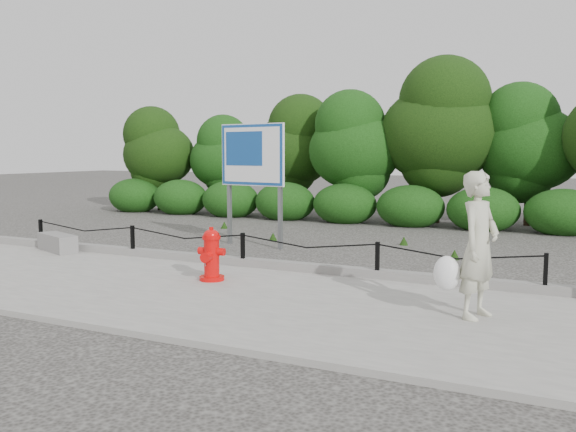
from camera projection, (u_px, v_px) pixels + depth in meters
The scene contains 9 objects.
ground at pixel (243, 270), 10.92m from camera, with size 90.00×90.00×0.00m, color #2D2B28.
sidewalk at pixel (176, 291), 9.13m from camera, with size 14.00×4.00×0.08m, color gray.
curb at pixel (244, 262), 10.95m from camera, with size 14.00×0.22×0.14m, color slate.
chain_barrier at pixel (243, 245), 10.87m from camera, with size 10.06×0.06×0.60m.
treeline at pixel (423, 140), 18.19m from camera, with size 20.01×3.53×4.79m.
fire_hydrant at pixel (211, 255), 9.66m from camera, with size 0.45×0.47×0.85m.
pedestrian at pixel (477, 247), 7.43m from camera, with size 0.82×0.76×1.80m.
concrete_block at pixel (58, 243), 12.52m from camera, with size 1.11×0.39×0.36m, color slate.
advertising_sign at pixel (252, 160), 13.47m from camera, with size 1.70×0.38×2.74m.
Camera 1 is at (5.43, -9.32, 2.11)m, focal length 38.00 mm.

